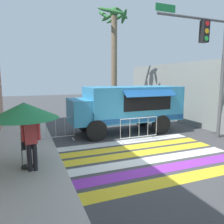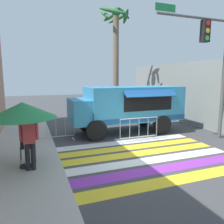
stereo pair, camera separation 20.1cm
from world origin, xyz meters
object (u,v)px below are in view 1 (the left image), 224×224
object	(u,v)px
folding_chair	(29,143)
barricade_front	(139,130)
barricade_side	(56,130)
palm_tree	(114,47)
vendor_person	(31,138)
patio_umbrella	(24,111)
food_truck	(125,105)
traffic_signal_pole	(212,54)

from	to	relation	value
folding_chair	barricade_front	world-z (taller)	folding_chair
barricade_side	palm_tree	size ratio (longest dim) A/B	0.23
vendor_person	barricade_front	distance (m)	4.98
vendor_person	patio_umbrella	bearing A→B (deg)	127.09
barricade_side	barricade_front	bearing A→B (deg)	-20.91
food_truck	patio_umbrella	world-z (taller)	food_truck
food_truck	palm_tree	size ratio (longest dim) A/B	0.77
traffic_signal_pole	patio_umbrella	bearing A→B (deg)	-174.41
patio_umbrella	palm_tree	size ratio (longest dim) A/B	0.27
folding_chair	palm_tree	size ratio (longest dim) A/B	0.13
vendor_person	palm_tree	distance (m)	10.23
patio_umbrella	vendor_person	size ratio (longest dim) A/B	1.14
traffic_signal_pole	folding_chair	distance (m)	8.32
folding_chair	patio_umbrella	bearing A→B (deg)	-118.82
food_truck	traffic_signal_pole	size ratio (longest dim) A/B	1.01
vendor_person	barricade_front	xyz separation A→B (m)	(4.56, 1.91, -0.60)
vendor_person	barricade_side	distance (m)	3.47
traffic_signal_pole	barricade_front	world-z (taller)	traffic_signal_pole
barricade_front	barricade_side	distance (m)	3.72
traffic_signal_pole	barricade_side	distance (m)	7.67
folding_chair	palm_tree	world-z (taller)	palm_tree
food_truck	folding_chair	world-z (taller)	food_truck
traffic_signal_pole	barricade_side	size ratio (longest dim) A/B	3.37
barricade_front	barricade_side	world-z (taller)	same
barricade_front	palm_tree	bearing A→B (deg)	78.88
barricade_front	palm_tree	size ratio (longest dim) A/B	0.25
barricade_front	folding_chair	bearing A→B (deg)	-167.39
barricade_front	traffic_signal_pole	bearing A→B (deg)	-15.87
patio_umbrella	folding_chair	world-z (taller)	patio_umbrella
traffic_signal_pole	palm_tree	distance (m)	6.96
patio_umbrella	barricade_front	world-z (taller)	patio_umbrella
traffic_signal_pole	vendor_person	world-z (taller)	traffic_signal_pole
food_truck	patio_umbrella	distance (m)	5.82
patio_umbrella	vendor_person	bearing A→B (deg)	-62.42
vendor_person	traffic_signal_pole	bearing A→B (deg)	17.24
food_truck	traffic_signal_pole	distance (m)	4.60
food_truck	barricade_front	xyz separation A→B (m)	(-0.07, -1.65, -0.91)
food_truck	patio_umbrella	xyz separation A→B (m)	(-4.78, -3.29, 0.44)
folding_chair	vendor_person	size ratio (longest dim) A/B	0.55
barricade_front	palm_tree	distance (m)	7.27
food_truck	vendor_person	world-z (taller)	food_truck
palm_tree	barricade_front	bearing A→B (deg)	-101.12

